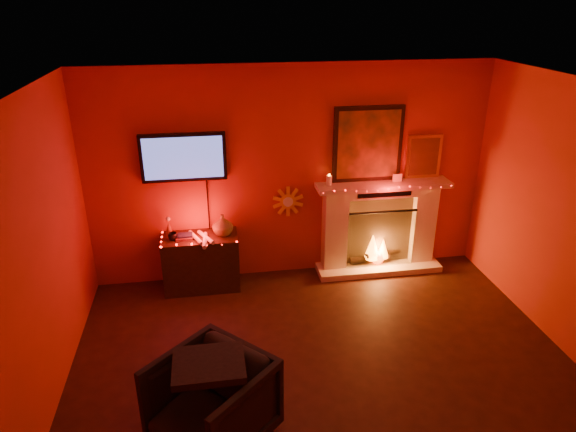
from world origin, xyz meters
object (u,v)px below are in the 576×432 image
fireplace (379,218)px  console_table (202,259)px  sunburst_clock (288,201)px  armchair (212,402)px  tv (184,158)px

fireplace → console_table: size_ratio=2.26×
sunburst_clock → armchair: sunburst_clock is taller
fireplace → sunburst_clock: bearing=175.6°
tv → console_table: tv is taller
console_table → armchair: bearing=-88.8°
console_table → tv: bearing=123.8°
armchair → sunburst_clock: bearing=114.9°
fireplace → tv: size_ratio=1.76×
console_table → armchair: console_table is taller
sunburst_clock → console_table: 1.30m
fireplace → sunburst_clock: (-1.19, 0.09, 0.28)m
console_table → sunburst_clock: bearing=11.2°
tv → armchair: 2.95m
fireplace → armchair: bearing=-131.0°
fireplace → console_table: 2.34m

